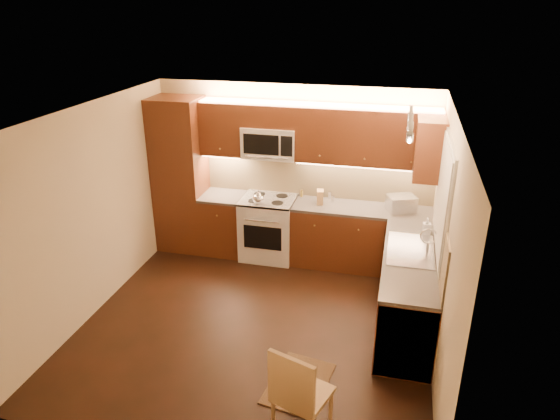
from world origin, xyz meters
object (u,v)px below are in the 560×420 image
(toaster_oven, at_px, (401,203))
(microwave, at_px, (270,142))
(dining_chair, at_px, (303,392))
(kettle, at_px, (258,197))
(soap_bottle, at_px, (427,226))
(stove, at_px, (269,228))
(sink, at_px, (411,245))
(knife_block, at_px, (320,197))

(toaster_oven, bearing_deg, microwave, 154.81)
(microwave, distance_m, dining_chair, 3.73)
(kettle, relative_size, soap_bottle, 0.93)
(microwave, bearing_deg, stove, -90.00)
(soap_bottle, bearing_deg, dining_chair, -117.72)
(sink, relative_size, toaster_oven, 2.37)
(stove, height_order, soap_bottle, soap_bottle)
(toaster_oven, height_order, dining_chair, toaster_oven)
(soap_bottle, height_order, dining_chair, soap_bottle)
(stove, height_order, knife_block, knife_block)
(soap_bottle, bearing_deg, stove, 158.13)
(toaster_oven, distance_m, soap_bottle, 0.73)
(dining_chair, bearing_deg, microwave, 127.96)
(microwave, relative_size, dining_chair, 0.78)
(microwave, xyz_separation_m, kettle, (-0.08, -0.35, -0.70))
(microwave, distance_m, sink, 2.48)
(stove, relative_size, knife_block, 4.62)
(microwave, relative_size, kettle, 3.94)
(knife_block, relative_size, dining_chair, 0.21)
(sink, height_order, soap_bottle, soap_bottle)
(knife_block, bearing_deg, dining_chair, -91.88)
(kettle, bearing_deg, stove, 54.54)
(sink, bearing_deg, toaster_oven, 96.99)
(stove, height_order, dining_chair, dining_chair)
(toaster_oven, relative_size, soap_bottle, 1.75)
(knife_block, height_order, dining_chair, knife_block)
(sink, bearing_deg, kettle, 156.34)
(kettle, xyz_separation_m, toaster_oven, (1.94, 0.25, -0.01))
(kettle, bearing_deg, knife_block, 3.22)
(microwave, relative_size, soap_bottle, 3.66)
(soap_bottle, bearing_deg, knife_block, 149.32)
(stove, relative_size, microwave, 1.21)
(microwave, bearing_deg, knife_block, -7.30)
(microwave, relative_size, toaster_oven, 2.10)
(microwave, bearing_deg, toaster_oven, -2.91)
(sink, distance_m, soap_bottle, 0.54)
(dining_chair, bearing_deg, toaster_oven, 96.52)
(dining_chair, bearing_deg, kettle, 131.41)
(kettle, xyz_separation_m, soap_bottle, (2.26, -0.41, -0.01))
(sink, height_order, toaster_oven, toaster_oven)
(microwave, xyz_separation_m, soap_bottle, (2.18, -0.75, -0.72))
(stove, xyz_separation_m, microwave, (0.00, 0.14, 1.26))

